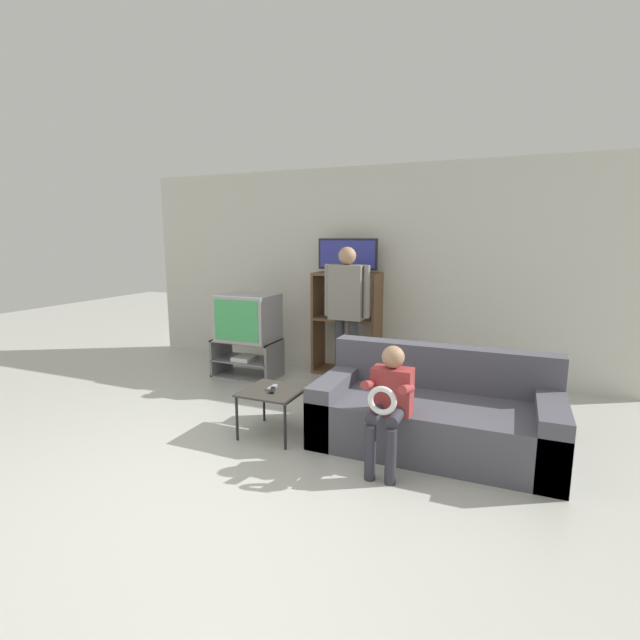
% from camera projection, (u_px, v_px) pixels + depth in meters
% --- Properties ---
extents(ground_plane, '(18.00, 18.00, 0.00)m').
position_uv_depth(ground_plane, '(221.00, 487.00, 3.25)').
color(ground_plane, '#B7B7AD').
extents(wall_back, '(6.40, 0.06, 2.60)m').
position_uv_depth(wall_back, '(364.00, 271.00, 5.95)').
color(wall_back, beige).
rests_on(wall_back, ground_plane).
extents(tv_stand, '(0.81, 0.47, 0.47)m').
position_uv_depth(tv_stand, '(247.00, 358.00, 5.81)').
color(tv_stand, slate).
rests_on(tv_stand, ground_plane).
extents(television_main, '(0.68, 0.55, 0.57)m').
position_uv_depth(television_main, '(248.00, 317.00, 5.72)').
color(television_main, '#9E9EA3').
rests_on(television_main, tv_stand).
extents(media_shelf, '(0.82, 0.41, 1.29)m').
position_uv_depth(media_shelf, '(347.00, 323.00, 5.87)').
color(media_shelf, brown).
rests_on(media_shelf, ground_plane).
extents(television_flat, '(0.76, 0.20, 0.42)m').
position_uv_depth(television_flat, '(348.00, 257.00, 5.71)').
color(television_flat, black).
rests_on(television_flat, media_shelf).
extents(snack_table, '(0.51, 0.51, 0.41)m').
position_uv_depth(snack_table, '(273.00, 394.00, 4.06)').
color(snack_table, '#38332D').
rests_on(snack_table, ground_plane).
extents(remote_control_black, '(0.09, 0.15, 0.02)m').
position_uv_depth(remote_control_black, '(272.00, 390.00, 4.01)').
color(remote_control_black, black).
rests_on(remote_control_black, snack_table).
extents(remote_control_white, '(0.04, 0.14, 0.02)m').
position_uv_depth(remote_control_white, '(272.00, 387.00, 4.09)').
color(remote_control_white, gray).
rests_on(remote_control_white, snack_table).
extents(couch, '(1.94, 0.93, 0.79)m').
position_uv_depth(couch, '(435.00, 414.00, 3.86)').
color(couch, '#4C4C56').
rests_on(couch, ground_plane).
extents(person_standing_adult, '(0.53, 0.20, 1.62)m').
position_uv_depth(person_standing_adult, '(347.00, 304.00, 5.19)').
color(person_standing_adult, '#2D2D33').
rests_on(person_standing_adult, ground_plane).
extents(person_seated_child, '(0.33, 0.43, 0.93)m').
position_uv_depth(person_seated_child, '(389.00, 398.00, 3.42)').
color(person_seated_child, '#2D2D38').
rests_on(person_seated_child, ground_plane).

